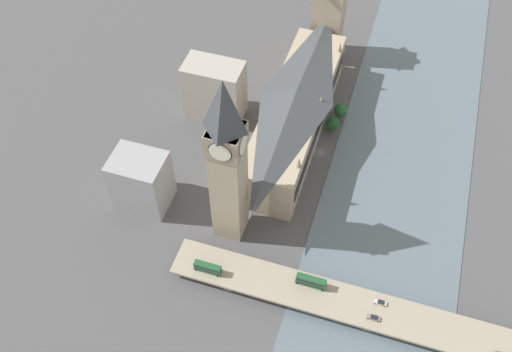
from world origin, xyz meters
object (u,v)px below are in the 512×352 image
(clock_tower, at_px, (227,161))
(double_decker_bus_mid, at_px, (311,281))
(parliament_hall, at_px, (296,112))
(double_decker_bus_lead, at_px, (208,268))
(car_southbound_lead, at_px, (380,302))
(victoria_tower, at_px, (328,17))
(road_bridge, at_px, (372,311))
(car_southbound_mid, at_px, (374,318))

(clock_tower, distance_m, double_decker_bus_mid, 55.54)
(parliament_hall, distance_m, double_decker_bus_lead, 85.81)
(clock_tower, height_order, double_decker_bus_mid, clock_tower)
(double_decker_bus_mid, xyz_separation_m, car_southbound_lead, (-26.57, -0.40, -2.05))
(parliament_hall, bearing_deg, double_decker_bus_lead, 82.22)
(victoria_tower, xyz_separation_m, double_decker_bus_lead, (11.52, 146.18, -16.72))
(victoria_tower, distance_m, road_bridge, 153.40)
(parliament_hall, xyz_separation_m, car_southbound_lead, (-54.20, 78.01, -8.89))
(double_decker_bus_mid, bearing_deg, car_southbound_lead, -179.14)
(clock_tower, height_order, double_decker_bus_lead, clock_tower)
(victoria_tower, distance_m, double_decker_bus_lead, 147.58)
(clock_tower, height_order, road_bridge, clock_tower)
(victoria_tower, height_order, road_bridge, victoria_tower)
(parliament_hall, xyz_separation_m, double_decker_bus_mid, (-27.63, 78.41, -6.83))
(double_decker_bus_lead, bearing_deg, road_bridge, -177.10)
(parliament_hall, bearing_deg, double_decker_bus_mid, 109.41)
(double_decker_bus_lead, bearing_deg, car_southbound_lead, -174.16)
(car_southbound_lead, bearing_deg, victoria_tower, -68.74)
(clock_tower, height_order, car_southbound_lead, clock_tower)
(parliament_hall, bearing_deg, clock_tower, 79.67)
(clock_tower, bearing_deg, road_bridge, 160.92)
(car_southbound_lead, relative_size, car_southbound_mid, 0.96)
(parliament_hall, height_order, double_decker_bus_lead, parliament_hall)
(double_decker_bus_lead, bearing_deg, clock_tower, -91.52)
(road_bridge, bearing_deg, clock_tower, -19.08)
(road_bridge, height_order, car_southbound_lead, car_southbound_lead)
(road_bridge, height_order, double_decker_bus_mid, double_decker_bus_mid)
(victoria_tower, distance_m, car_southbound_lead, 150.79)
(victoria_tower, relative_size, double_decker_bus_lead, 4.78)
(double_decker_bus_mid, bearing_deg, road_bridge, 172.62)
(road_bridge, bearing_deg, car_southbound_mid, 109.26)
(road_bridge, xyz_separation_m, car_southbound_lead, (-2.45, -3.52, 1.54))
(double_decker_bus_lead, bearing_deg, parliament_hall, -97.78)
(road_bridge, xyz_separation_m, double_decker_bus_mid, (24.12, -3.12, 3.59))
(victoria_tower, bearing_deg, double_decker_bus_mid, 101.20)
(double_decker_bus_mid, xyz_separation_m, car_southbound_mid, (-25.23, 6.31, -2.05))
(parliament_hall, distance_m, road_bridge, 97.13)
(clock_tower, bearing_deg, car_southbound_lead, 164.42)
(clock_tower, relative_size, double_decker_bus_mid, 6.92)
(double_decker_bus_lead, xyz_separation_m, car_southbound_lead, (-65.77, -6.72, -1.90))
(road_bridge, xyz_separation_m, double_decker_bus_lead, (63.32, 3.20, 3.44))
(parliament_hall, relative_size, double_decker_bus_mid, 8.54)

